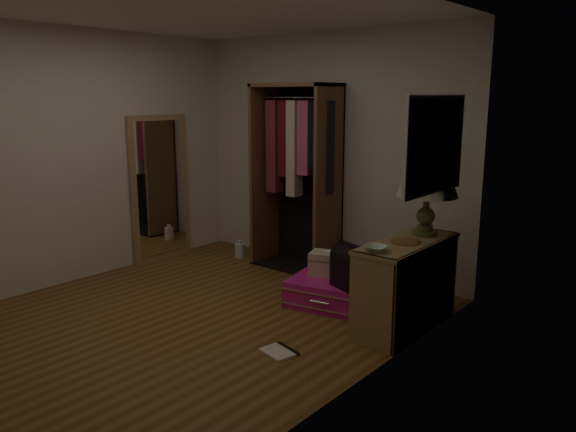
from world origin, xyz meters
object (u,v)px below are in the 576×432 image
at_px(train_case, 328,264).
at_px(table_lamp, 428,180).
at_px(white_jug, 240,250).
at_px(console_bookshelf, 408,282).
at_px(open_wardrobe, 298,161).
at_px(pink_suitcase, 333,292).
at_px(black_bag, 353,266).
at_px(floor_mirror, 160,188).

bearing_deg(train_case, table_lamp, -7.33).
xyz_separation_m(table_lamp, white_jug, (-2.54, 0.30, -1.14)).
relative_size(console_bookshelf, open_wardrobe, 0.55).
xyz_separation_m(pink_suitcase, white_jug, (-1.78, 0.57, -0.04)).
relative_size(pink_suitcase, white_jug, 4.38).
height_order(console_bookshelf, pink_suitcase, console_bookshelf).
height_order(pink_suitcase, white_jug, pink_suitcase).
relative_size(console_bookshelf, black_bag, 2.61).
height_order(floor_mirror, table_lamp, floor_mirror).
bearing_deg(floor_mirror, console_bookshelf, 0.82).
height_order(console_bookshelf, floor_mirror, floor_mirror).
height_order(train_case, black_bag, black_bag).
distance_m(console_bookshelf, open_wardrobe, 2.08).
bearing_deg(pink_suitcase, white_jug, 150.45).
bearing_deg(white_jug, floor_mirror, -139.51).
bearing_deg(console_bookshelf, white_jug, 167.68).
xyz_separation_m(open_wardrobe, table_lamp, (1.78, -0.47, 0.01)).
height_order(open_wardrobe, table_lamp, open_wardrobe).
xyz_separation_m(open_wardrobe, white_jug, (-0.76, -0.17, -1.12)).
height_order(train_case, white_jug, train_case).
relative_size(open_wardrobe, black_bag, 4.79).
distance_m(console_bookshelf, white_jug, 2.61).
distance_m(pink_suitcase, train_case, 0.28).
relative_size(black_bag, table_lamp, 0.66).
bearing_deg(black_bag, white_jug, -177.18).
bearing_deg(open_wardrobe, floor_mirror, -152.30).
xyz_separation_m(console_bookshelf, table_lamp, (0.01, 0.26, 0.84)).
bearing_deg(console_bookshelf, black_bag, -168.70).
relative_size(open_wardrobe, train_case, 5.26).
relative_size(console_bookshelf, table_lamp, 1.72).
bearing_deg(white_jug, open_wardrobe, 12.56).
height_order(floor_mirror, white_jug, floor_mirror).
bearing_deg(floor_mirror, black_bag, -1.08).
relative_size(train_case, white_jug, 1.88).
xyz_separation_m(train_case, table_lamp, (0.88, 0.19, 0.87)).
relative_size(floor_mirror, white_jug, 8.18).
height_order(train_case, table_lamp, table_lamp).
bearing_deg(table_lamp, console_bookshelf, -91.16).
relative_size(console_bookshelf, pink_suitcase, 1.23).
relative_size(train_case, black_bag, 0.91).
bearing_deg(table_lamp, black_bag, -144.47).
distance_m(table_lamp, white_jug, 2.80).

